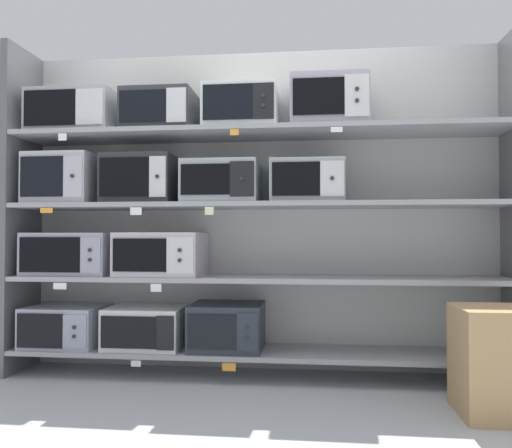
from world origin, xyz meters
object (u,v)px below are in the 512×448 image
object	(u,v)px
microwave_9	(74,113)
microwave_11	(242,110)
microwave_12	(329,104)
microwave_4	(162,254)
microwave_5	(65,180)
microwave_2	(227,326)
shipping_carton	(497,361)
microwave_0	(67,325)
microwave_6	(141,180)
microwave_1	(146,327)
microwave_10	(160,112)
microwave_8	(307,182)
microwave_7	(222,183)
microwave_3	(73,254)

from	to	relation	value
microwave_9	microwave_11	distance (m)	1.14
microwave_12	microwave_9	bearing A→B (deg)	-179.99
microwave_4	microwave_5	distance (m)	0.84
microwave_2	shipping_carton	bearing A→B (deg)	-20.77
microwave_12	shipping_carton	size ratio (longest dim) A/B	0.89
microwave_4	microwave_12	size ratio (longest dim) A/B	1.12
microwave_0	microwave_6	distance (m)	1.09
microwave_1	microwave_12	bearing A→B (deg)	0.01
microwave_9	microwave_2	bearing A→B (deg)	0.01
microwave_1	microwave_10	xyz separation A→B (m)	(0.08, 0.00, 1.41)
microwave_8	microwave_9	xyz separation A→B (m)	(-1.56, -0.00, 0.48)
microwave_10	shipping_carton	bearing A→B (deg)	-16.17
microwave_6	microwave_7	world-z (taller)	microwave_6
microwave_4	microwave_6	xyz separation A→B (m)	(-0.15, -0.00, 0.49)
microwave_1	shipping_carton	distance (m)	2.07
microwave_4	microwave_8	xyz separation A→B (m)	(0.95, -0.00, 0.46)
shipping_carton	microwave_11	bearing A→B (deg)	157.95
microwave_6	shipping_carton	distance (m)	2.34
microwave_3	microwave_5	distance (m)	0.50
microwave_7	shipping_carton	size ratio (longest dim) A/B	0.89
microwave_5	microwave_9	size ratio (longest dim) A/B	0.78
microwave_10	shipping_carton	world-z (taller)	microwave_10
microwave_5	microwave_8	world-z (taller)	microwave_5
microwave_0	microwave_12	distance (m)	2.25
microwave_12	microwave_4	bearing A→B (deg)	-179.99
microwave_3	microwave_11	xyz separation A→B (m)	(1.14, 0.00, 0.94)
microwave_0	microwave_7	xyz separation A→B (m)	(1.05, 0.00, 0.94)
microwave_6	microwave_11	bearing A→B (deg)	-0.01
shipping_carton	microwave_2	bearing A→B (deg)	159.23
microwave_9	microwave_10	world-z (taller)	microwave_9
microwave_5	microwave_7	size ratio (longest dim) A/B	0.91
microwave_3	microwave_5	bearing A→B (deg)	179.86
microwave_6	microwave_3	bearing A→B (deg)	-179.98
microwave_6	microwave_7	bearing A→B (deg)	0.03
microwave_5	microwave_6	size ratio (longest dim) A/B	0.96
microwave_1	microwave_5	distance (m)	1.13
microwave_6	microwave_9	bearing A→B (deg)	-180.00
microwave_3	microwave_9	distance (m)	0.94
microwave_0	microwave_1	xyz separation A→B (m)	(0.55, 0.00, 0.00)
microwave_11	shipping_carton	size ratio (longest dim) A/B	0.86
microwave_8	microwave_9	size ratio (longest dim) A/B	0.82
microwave_6	microwave_9	world-z (taller)	microwave_9
microwave_0	microwave_7	size ratio (longest dim) A/B	1.01
microwave_8	microwave_10	bearing A→B (deg)	179.99
microwave_11	microwave_5	bearing A→B (deg)	179.99
microwave_1	microwave_11	distance (m)	1.55
microwave_11	microwave_8	bearing A→B (deg)	0.02
microwave_1	microwave_12	xyz separation A→B (m)	(1.19, 0.00, 1.43)
microwave_3	microwave_11	world-z (taller)	microwave_11
microwave_7	microwave_10	distance (m)	0.63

